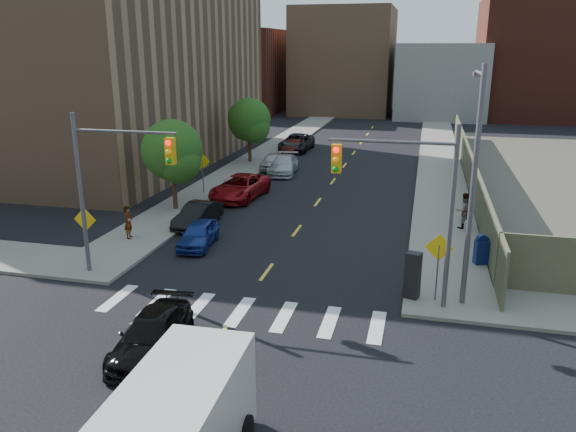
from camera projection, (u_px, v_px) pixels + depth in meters
The scene contains 29 objects.
ground at pixel (196, 368), 17.33m from camera, with size 160.00×160.00×0.00m, color black.
sidewalk_nw at pixel (283, 143), 57.66m from camera, with size 3.50×73.00×0.15m, color gray.
sidewalk_ne at pixel (438, 149), 54.13m from camera, with size 3.50×73.00×0.15m, color gray.
fence_north at pixel (468, 166), 40.82m from camera, with size 0.12×44.00×2.50m, color #616244.
building_nw at pixel (88, 66), 47.92m from camera, with size 22.00×30.00×16.00m, color #8C6B4C.
bg_bldg_west at pixel (239, 71), 85.70m from camera, with size 14.00×18.00×12.00m, color #592319.
bg_bldg_midwest at pixel (345, 61), 83.48m from camera, with size 14.00×16.00×15.00m, color #8C6B4C.
bg_bldg_center at pixel (441, 80), 79.16m from camera, with size 12.00×16.00×10.00m, color gray.
bg_bldg_east at pixel (547, 59), 76.96m from camera, with size 18.00×18.00×16.00m, color #592319.
signal_nw at pixel (112, 174), 22.96m from camera, with size 4.59×0.30×7.00m.
signal_ne at pixel (409, 191), 20.24m from camera, with size 4.59×0.30×7.00m.
streetlight_ne at pixel (474, 171), 20.37m from camera, with size 0.25×3.70×9.00m.
warn_sign_nw at pixel (86, 226), 24.57m from camera, with size 1.06×0.06×2.83m.
warn_sign_ne at pixel (439, 255), 21.16m from camera, with size 1.06×0.06×2.83m.
warn_sign_midwest at pixel (202, 166), 37.13m from camera, with size 1.06×0.06×2.83m.
tree_west_near at pixel (173, 154), 33.07m from camera, with size 3.66×3.64×5.52m.
tree_west_far at pixel (249, 122), 47.02m from camera, with size 3.66×3.64×5.52m.
parked_car_blue at pixel (198, 234), 27.81m from camera, with size 1.46×3.64×1.24m, color navy.
parked_car_black at pixel (198, 215), 30.95m from camera, with size 1.37×3.92×1.29m, color black.
parked_car_red at pixel (240, 187), 36.58m from camera, with size 2.53×5.49×1.53m, color maroon.
parked_car_silver at pixel (283, 165), 43.78m from camera, with size 1.97×4.85×1.41m, color #B3B6BB.
parked_car_white at pixel (272, 161), 45.41m from camera, with size 1.51×3.75×1.28m, color silver.
parked_car_maroon at pixel (294, 146), 52.48m from camera, with size 1.29×3.69×1.21m, color #3E110C.
parked_car_grey at pixel (296, 142), 53.54m from camera, with size 2.61×5.65×1.57m, color black.
black_sedan at pixel (152, 335), 18.04m from camera, with size 1.78×4.39×1.27m, color black.
mailbox at pixel (481, 249), 25.14m from camera, with size 0.67×0.58×1.38m.
payphone at pixel (413, 275), 21.65m from camera, with size 0.55×0.45×1.85m, color black.
pedestrian_west at pixel (129, 222), 28.46m from camera, with size 0.62×0.41×1.70m, color gray.
pedestrian_east at pixel (464, 211), 30.01m from camera, with size 0.95×0.74×1.95m, color gray.
Camera 1 is at (6.39, -14.11, 9.52)m, focal length 35.00 mm.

